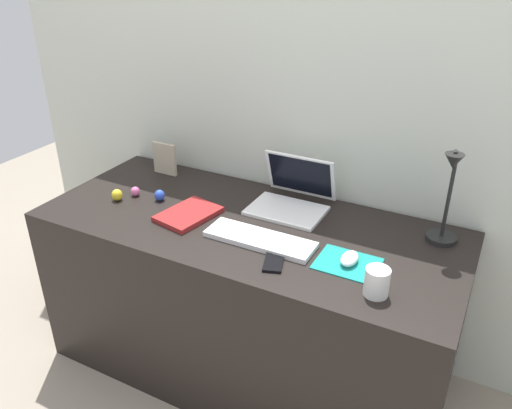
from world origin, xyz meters
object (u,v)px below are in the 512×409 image
object	(u,v)px
mouse	(350,258)
cell_phone	(274,261)
notebook_pad	(188,214)
toy_figurine_blue	(160,195)
coffee_mug	(377,282)
desk_lamp	(447,201)
laptop	(293,195)
keyboard	(260,239)
toy_figurine_yellow	(117,195)
picture_frame	(165,159)
toy_figurine_pink	(135,191)

from	to	relation	value
mouse	cell_phone	world-z (taller)	mouse
notebook_pad	toy_figurine_blue	size ratio (longest dim) A/B	5.06
notebook_pad	coffee_mug	size ratio (longest dim) A/B	2.57
desk_lamp	laptop	bearing A→B (deg)	177.41
keyboard	notebook_pad	size ratio (longest dim) A/B	1.71
keyboard	notebook_pad	world-z (taller)	same
coffee_mug	mouse	bearing A→B (deg)	135.45
keyboard	cell_phone	bearing A→B (deg)	-43.29
mouse	notebook_pad	bearing A→B (deg)	177.90
laptop	toy_figurine_yellow	world-z (taller)	laptop
desk_lamp	toy_figurine_blue	bearing A→B (deg)	-170.65
keyboard	coffee_mug	xyz separation A→B (m)	(0.46, -0.11, 0.04)
picture_frame	keyboard	bearing A→B (deg)	-26.73
toy_figurine_pink	cell_phone	bearing A→B (deg)	-13.91
cell_phone	toy_figurine_blue	size ratio (longest dim) A/B	2.70
keyboard	mouse	xyz separation A→B (m)	(0.33, 0.01, 0.01)
mouse	desk_lamp	size ratio (longest dim) A/B	0.25
desk_lamp	toy_figurine_yellow	distance (m)	1.31
keyboard	mouse	size ratio (longest dim) A/B	4.27
mouse	toy_figurine_blue	world-z (taller)	toy_figurine_blue
laptop	cell_phone	bearing A→B (deg)	-74.43
mouse	coffee_mug	distance (m)	0.18
mouse	toy_figurine_yellow	world-z (taller)	toy_figurine_yellow
cell_phone	toy_figurine_blue	xyz separation A→B (m)	(-0.63, 0.20, 0.02)
laptop	picture_frame	distance (m)	0.66
notebook_pad	toy_figurine_pink	world-z (taller)	toy_figurine_pink
coffee_mug	toy_figurine_pink	world-z (taller)	coffee_mug
laptop	mouse	distance (m)	0.46
picture_frame	coffee_mug	size ratio (longest dim) A/B	1.61
notebook_pad	toy_figurine_yellow	world-z (taller)	toy_figurine_yellow
mouse	keyboard	bearing A→B (deg)	-177.51
toy_figurine_blue	laptop	bearing A→B (deg)	22.07
desk_lamp	toy_figurine_blue	distance (m)	1.13
laptop	coffee_mug	xyz separation A→B (m)	(0.47, -0.42, -0.01)
coffee_mug	toy_figurine_yellow	xyz separation A→B (m)	(-1.15, 0.13, -0.02)
picture_frame	toy_figurine_blue	xyz separation A→B (m)	(0.15, -0.24, -0.05)
cell_phone	toy_figurine_blue	world-z (taller)	toy_figurine_blue
mouse	toy_figurine_yellow	size ratio (longest dim) A/B	1.93
keyboard	toy_figurine_pink	distance (m)	0.65
keyboard	toy_figurine_yellow	world-z (taller)	toy_figurine_yellow
mouse	picture_frame	size ratio (longest dim) A/B	0.64
keyboard	laptop	bearing A→B (deg)	91.86
notebook_pad	toy_figurine_yellow	xyz separation A→B (m)	(-0.35, -0.02, 0.01)
cell_phone	coffee_mug	distance (m)	0.36
keyboard	cell_phone	size ratio (longest dim) A/B	3.20
keyboard	toy_figurine_pink	size ratio (longest dim) A/B	9.86
laptop	picture_frame	bearing A→B (deg)	177.77
toy_figurine_blue	picture_frame	bearing A→B (deg)	121.70
cell_phone	desk_lamp	xyz separation A→B (m)	(0.48, 0.38, 0.17)
keyboard	picture_frame	bearing A→B (deg)	153.27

